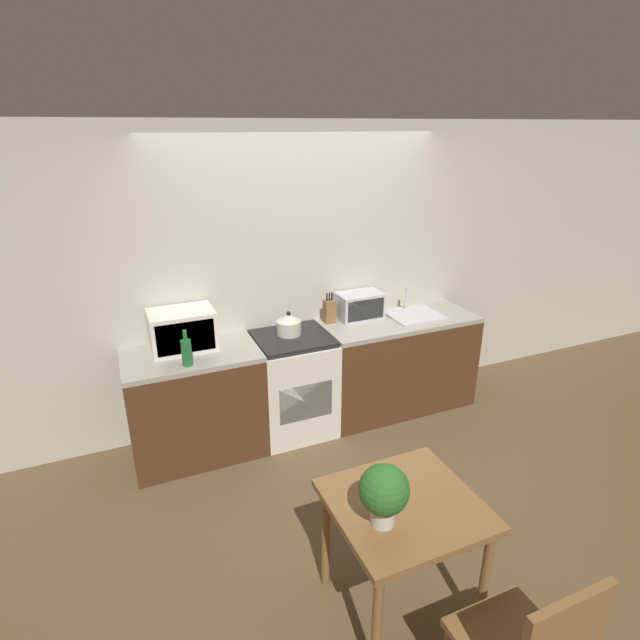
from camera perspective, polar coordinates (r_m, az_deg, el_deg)
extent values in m
plane|color=brown|center=(4.16, 3.26, -16.48)|extent=(16.00, 16.00, 0.00)
cube|color=beige|center=(4.42, -2.38, 4.93)|extent=(10.00, 0.06, 2.60)
cube|color=#4C2D19|center=(4.22, -13.99, -9.48)|extent=(1.04, 0.62, 0.86)
cube|color=#9E998E|center=(4.01, -14.56, -3.95)|extent=(1.04, 0.62, 0.04)
cube|color=#4C2D19|center=(4.80, 8.69, -5.06)|extent=(1.45, 0.62, 0.86)
cube|color=#9E998E|center=(4.62, 9.00, -0.06)|extent=(1.45, 0.62, 0.04)
cube|color=silver|center=(4.39, -3.09, -7.51)|extent=(0.64, 0.62, 0.86)
cube|color=black|center=(4.19, -3.22, -2.12)|extent=(0.61, 0.57, 0.04)
cube|color=black|center=(4.15, -1.62, -9.35)|extent=(0.46, 0.02, 0.32)
cylinder|color=beige|center=(4.21, -3.58, -0.86)|extent=(0.21, 0.21, 0.12)
cone|color=beige|center=(4.17, -3.61, 0.27)|extent=(0.20, 0.20, 0.06)
sphere|color=black|center=(4.16, -3.62, 0.77)|extent=(0.04, 0.04, 0.04)
cube|color=silver|center=(4.05, -15.46, -1.08)|extent=(0.49, 0.35, 0.31)
cube|color=black|center=(3.89, -15.09, -1.95)|extent=(0.43, 0.01, 0.25)
cylinder|color=#1E662D|center=(3.78, -14.99, -3.64)|extent=(0.08, 0.08, 0.20)
cylinder|color=#1E662D|center=(3.72, -15.19, -1.72)|extent=(0.03, 0.03, 0.08)
cube|color=brown|center=(4.43, 1.07, 0.98)|extent=(0.09, 0.09, 0.21)
cylinder|color=black|center=(4.38, 0.80, 2.63)|extent=(0.01, 0.01, 0.07)
cylinder|color=black|center=(4.39, 1.08, 2.67)|extent=(0.01, 0.01, 0.07)
cylinder|color=black|center=(4.40, 1.36, 2.71)|extent=(0.01, 0.01, 0.07)
cube|color=silver|center=(4.55, 4.53, 1.67)|extent=(0.41, 0.25, 0.24)
cube|color=black|center=(4.45, 5.25, 1.18)|extent=(0.36, 0.01, 0.19)
cube|color=silver|center=(4.70, 10.71, 0.56)|extent=(0.47, 0.42, 0.02)
cylinder|color=silver|center=(4.77, 9.84, 2.49)|extent=(0.03, 0.03, 0.22)
cube|color=brown|center=(2.80, 9.69, -20.17)|extent=(0.76, 0.72, 0.04)
cylinder|color=brown|center=(2.78, 6.49, -31.51)|extent=(0.05, 0.05, 0.69)
cylinder|color=brown|center=(3.04, 18.26, -26.54)|extent=(0.05, 0.05, 0.69)
cylinder|color=brown|center=(3.12, 0.65, -23.60)|extent=(0.05, 0.05, 0.69)
cylinder|color=brown|center=(3.36, 11.28, -20.15)|extent=(0.05, 0.05, 0.69)
cylinder|color=brown|center=(3.07, 20.79, -29.96)|extent=(0.04, 0.04, 0.44)
cylinder|color=beige|center=(2.63, 7.16, -21.22)|extent=(0.12, 0.12, 0.10)
sphere|color=#2D6B28|center=(2.53, 7.33, -18.67)|extent=(0.25, 0.25, 0.25)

